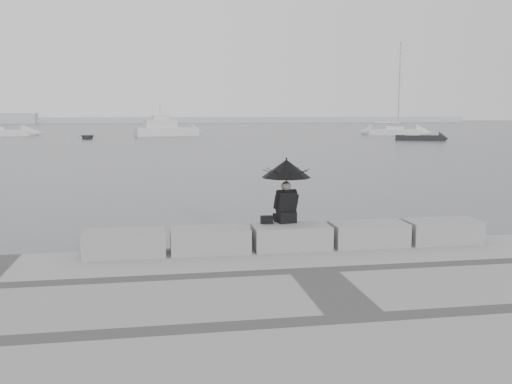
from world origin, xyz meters
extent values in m
plane|color=#4D4F52|center=(0.00, 0.00, 0.00)|extent=(360.00, 360.00, 0.00)
cube|color=gray|center=(-3.40, -0.45, 0.75)|extent=(1.60, 0.80, 0.50)
cube|color=gray|center=(-1.70, -0.45, 0.75)|extent=(1.60, 0.80, 0.50)
cube|color=gray|center=(0.00, -0.45, 0.75)|extent=(1.60, 0.80, 0.50)
cube|color=gray|center=(1.70, -0.45, 0.75)|extent=(1.60, 0.80, 0.50)
cube|color=gray|center=(3.40, -0.45, 0.75)|extent=(1.60, 0.80, 0.50)
sphere|color=#726056|center=(-0.03, -0.09, 1.78)|extent=(0.21, 0.21, 0.21)
cylinder|color=black|center=(-0.03, -0.10, 1.85)|extent=(0.02, 0.02, 1.00)
cone|color=black|center=(-0.03, -0.10, 2.16)|extent=(1.06, 1.06, 0.38)
sphere|color=black|center=(-0.03, -0.10, 2.37)|extent=(0.04, 0.04, 0.04)
cube|color=black|center=(-0.47, -0.17, 1.08)|extent=(0.26, 0.15, 0.16)
cube|color=#AFB2B5|center=(0.00, 155.00, 0.80)|extent=(180.00, 6.00, 1.60)
cube|color=silver|center=(30.35, 64.61, 0.35)|extent=(7.51, 4.92, 0.90)
cube|color=silver|center=(30.35, 64.61, 0.95)|extent=(2.92, 2.42, 0.50)
cylinder|color=gray|center=(30.35, 64.61, 6.80)|extent=(0.16, 0.16, 12.00)
cylinder|color=gray|center=(30.35, 64.61, 1.60)|extent=(3.75, 1.61, 0.10)
cube|color=silver|center=(-1.50, 67.15, 0.50)|extent=(8.81, 4.56, 1.20)
cube|color=silver|center=(-1.50, 67.15, 1.60)|extent=(4.58, 3.06, 1.20)
cube|color=silver|center=(-1.50, 67.15, 2.50)|extent=(2.40, 2.02, 0.60)
cylinder|color=gray|center=(-1.50, 67.15, 3.60)|extent=(0.08, 0.08, 1.60)
cube|color=black|center=(27.14, 50.15, 0.25)|extent=(5.52, 3.70, 0.70)
cube|color=silver|center=(27.14, 50.15, 0.75)|extent=(1.96, 1.76, 0.50)
imported|color=slate|center=(-11.16, 60.16, 0.29)|extent=(3.67, 2.07, 0.59)
camera|label=1|loc=(-2.70, -11.82, 3.36)|focal=40.00mm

